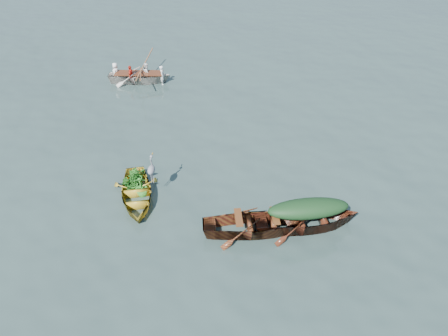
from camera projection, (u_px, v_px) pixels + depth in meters
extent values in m
plane|color=#314541|center=(220.00, 234.00, 12.44)|extent=(140.00, 140.00, 0.00)
imported|color=gold|center=(137.00, 200.00, 13.63)|extent=(2.29, 3.52, 0.88)
imported|color=#4B1B11|center=(306.00, 227.00, 12.66)|extent=(4.44, 2.25, 0.98)
imported|color=brown|center=(256.00, 232.00, 12.51)|extent=(4.39, 2.02, 0.98)
imported|color=beige|center=(140.00, 82.00, 20.38)|extent=(4.09, 1.54, 0.94)
ellipsoid|color=#143216|center=(309.00, 208.00, 12.21)|extent=(2.44, 1.24, 0.52)
imported|color=#1E6D1C|center=(134.00, 170.00, 13.63)|extent=(0.93, 1.06, 0.60)
imported|color=silver|center=(138.00, 65.00, 19.87)|extent=(2.88, 1.32, 0.76)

